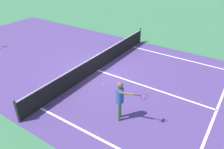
# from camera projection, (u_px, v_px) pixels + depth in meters

# --- Properties ---
(ground_plane) EXTENTS (60.00, 60.00, 0.00)m
(ground_plane) POSITION_uv_depth(u_px,v_px,m) (98.00, 70.00, 12.48)
(ground_plane) COLOR #38724C
(court_surface_inbounds) EXTENTS (10.62, 24.40, 0.00)m
(court_surface_inbounds) POSITION_uv_depth(u_px,v_px,m) (98.00, 70.00, 12.48)
(court_surface_inbounds) COLOR #4C387A
(court_surface_inbounds) RESTS_ON ground_plane
(line_sideline_right) EXTENTS (0.10, 11.89, 0.01)m
(line_sideline_right) POSITION_uv_depth(u_px,v_px,m) (223.00, 69.00, 12.58)
(line_sideline_right) COLOR white
(line_sideline_right) RESTS_ON ground_plane
(line_service_near) EXTENTS (8.22, 0.10, 0.01)m
(line_service_near) POSITION_uv_depth(u_px,v_px,m) (217.00, 110.00, 9.40)
(line_service_near) COLOR white
(line_service_near) RESTS_ON ground_plane
(line_center_service) EXTENTS (0.10, 6.40, 0.01)m
(line_center_service) POSITION_uv_depth(u_px,v_px,m) (149.00, 87.00, 10.94)
(line_center_service) COLOR white
(line_center_service) RESTS_ON ground_plane
(net) EXTENTS (10.43, 0.09, 1.07)m
(net) POSITION_uv_depth(u_px,v_px,m) (97.00, 62.00, 12.24)
(net) COLOR #33383D
(net) RESTS_ON ground_plane
(player_near) EXTENTS (0.45, 1.24, 1.75)m
(player_near) POSITION_uv_depth(u_px,v_px,m) (120.00, 97.00, 8.38)
(player_near) COLOR #3F7247
(player_near) RESTS_ON ground_plane
(tennis_ball_near_net) EXTENTS (0.07, 0.07, 0.07)m
(tennis_ball_near_net) POSITION_uv_depth(u_px,v_px,m) (104.00, 85.00, 11.11)
(tennis_ball_near_net) COLOR #CCE033
(tennis_ball_near_net) RESTS_ON ground_plane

